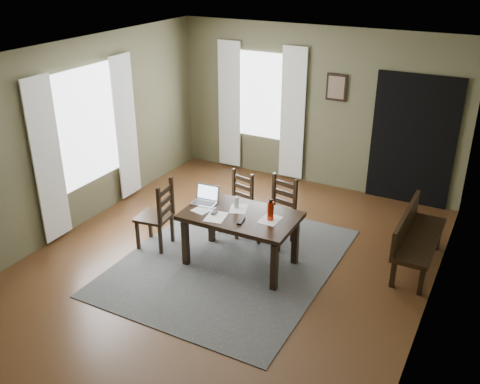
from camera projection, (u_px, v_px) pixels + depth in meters
The scene contains 25 objects.
ground at pixel (229, 262), 7.14m from camera, with size 5.00×6.00×0.01m.
room_shell at pixel (228, 133), 6.38m from camera, with size 5.02×6.02×2.71m.
rug at pixel (229, 261), 7.13m from camera, with size 2.60×3.20×0.01m.
dining_table at pixel (241, 220), 6.81m from camera, with size 1.47×0.89×0.73m.
chair_end at pixel (157, 215), 7.29m from camera, with size 0.49×0.49×0.99m.
chair_back_left at pixel (237, 204), 7.72m from camera, with size 0.46×0.46×0.89m.
chair_back_right at pixel (278, 212), 7.42m from camera, with size 0.49×0.49×0.95m.
bench at pixel (415, 234), 6.85m from camera, with size 0.45×1.39×0.78m.
laptop at pixel (206, 198), 7.07m from camera, with size 0.35×0.29×0.22m.
computer_mouse at pixel (214, 213), 6.77m from camera, with size 0.05×0.09×0.03m, color #3F3F42.
tv_remote at pixel (241, 221), 6.59m from camera, with size 0.05×0.20×0.02m, color black.
drinking_glass at pixel (236, 202), 6.91m from camera, with size 0.07×0.07×0.15m, color silver.
water_bottle at pixel (271, 210), 6.58m from camera, with size 0.10×0.10×0.28m.
paper_a at pixel (203, 209), 6.90m from camera, with size 0.21×0.27×0.00m, color white.
paper_c at pixel (239, 209), 6.91m from camera, with size 0.21×0.28×0.00m, color white.
paper_d at pixel (270, 220), 6.63m from camera, with size 0.23×0.30×0.00m, color white.
paper_e at pixel (216, 217), 6.70m from camera, with size 0.24×0.31×0.00m, color white.
window_left at pixel (86, 127), 7.74m from camera, with size 0.01×1.30×1.70m.
window_back at pixel (261, 96), 9.33m from camera, with size 1.00×0.01×1.50m.
curtain_left_near at pixel (48, 161), 7.17m from camera, with size 0.03×0.48×2.30m.
curtain_left_far at pixel (126, 128), 8.49m from camera, with size 0.03×0.48×2.30m.
curtain_back_left at pixel (229, 105), 9.67m from camera, with size 0.44×0.03×2.30m.
curtain_back_right at pixel (293, 115), 9.15m from camera, with size 0.44×0.03×2.30m.
framed_picture at pixel (336, 87), 8.63m from camera, with size 0.34×0.03×0.44m.
doorway_back at pixel (413, 141), 8.37m from camera, with size 1.30×0.03×2.10m.
Camera 1 is at (2.98, -5.31, 3.84)m, focal length 40.00 mm.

